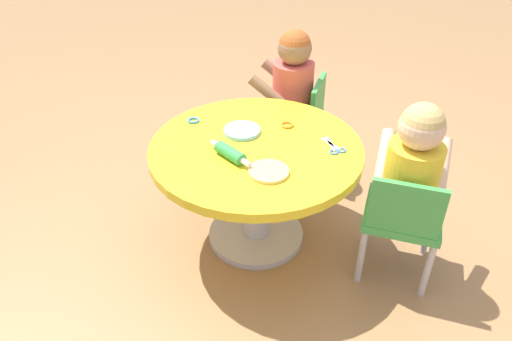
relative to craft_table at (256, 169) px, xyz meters
The scene contains 12 objects.
ground_plane 0.38m from the craft_table, ahead, with size 10.00×10.00×0.00m, color #9E7247.
craft_table is the anchor object (origin of this frame).
child_chair_left 0.63m from the craft_table, 120.56° to the right, with size 0.40×0.40×0.54m.
seated_child_left 0.64m from the craft_table, 116.90° to the right, with size 0.43×0.40×0.51m.
child_chair_right 0.63m from the craft_table, 30.39° to the right, with size 0.40×0.40×0.54m.
seated_child_right 0.64m from the craft_table, 26.74° to the right, with size 0.40×0.43×0.51m.
rolling_pin 0.20m from the craft_table, 123.92° to the left, with size 0.20×0.14×0.05m.
craft_scissors 0.35m from the craft_table, 103.59° to the right, with size 0.14×0.08×0.01m.
playdough_blob_0 0.18m from the craft_table, 19.98° to the left, with size 0.16×0.16×0.02m, color #8CCCF2.
playdough_blob_1 0.24m from the craft_table, behind, with size 0.16×0.16×0.01m, color #F2CC72.
cookie_cutter_0 0.25m from the craft_table, 49.19° to the right, with size 0.06×0.06×0.01m, color orange.
cookie_cutter_1 0.37m from the craft_table, 44.13° to the left, with size 0.05×0.05×0.01m, color #3F99D8.
Camera 1 is at (-1.68, 0.28, 1.56)m, focal length 33.98 mm.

